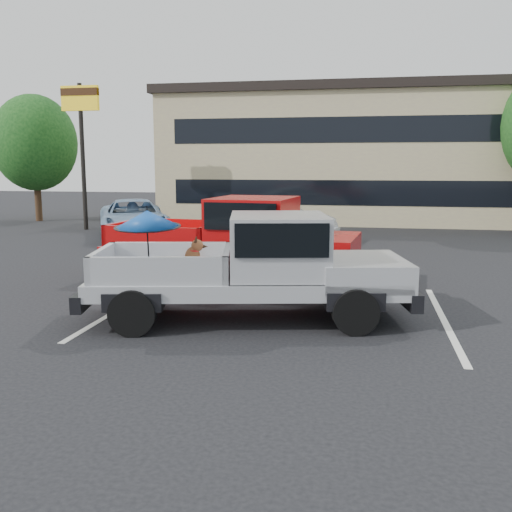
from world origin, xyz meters
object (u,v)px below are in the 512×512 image
at_px(tree_left, 35,143).
at_px(tree_back, 451,132).
at_px(silver_sedan, 270,221).
at_px(blue_suv, 134,219).
at_px(silver_pickup, 265,262).
at_px(red_pickup, 246,237).
at_px(motel_sign, 81,117).

height_order(tree_left, tree_back, tree_back).
distance_m(silver_sedan, blue_suv, 5.24).
bearing_deg(blue_suv, tree_left, 117.68).
xyz_separation_m(silver_pickup, red_pickup, (-0.96, 3.02, 0.04)).
relative_size(red_pickup, blue_suv, 1.20).
bearing_deg(tree_back, tree_left, -160.71).
relative_size(motel_sign, silver_sedan, 1.29).
bearing_deg(blue_suv, silver_pickup, -82.71).
distance_m(motel_sign, silver_sedan, 9.51).
bearing_deg(motel_sign, red_pickup, -46.99).
xyz_separation_m(tree_back, silver_pickup, (-6.14, -22.56, -3.36)).
distance_m(tree_left, tree_back, 21.20).
height_order(motel_sign, silver_pickup, motel_sign).
distance_m(motel_sign, red_pickup, 13.53).
xyz_separation_m(silver_pickup, silver_sedan, (-1.55, 10.04, -0.28)).
height_order(tree_back, red_pickup, tree_back).
xyz_separation_m(red_pickup, silver_sedan, (-0.59, 7.02, -0.32)).
bearing_deg(tree_back, blue_suv, -136.61).
bearing_deg(motel_sign, silver_pickup, -51.87).
height_order(tree_left, blue_suv, tree_left).
relative_size(silver_sedan, blue_suv, 0.90).
height_order(silver_pickup, red_pickup, silver_pickup).
bearing_deg(red_pickup, silver_sedan, 100.66).
xyz_separation_m(tree_left, tree_back, (20.00, 7.00, 0.68)).
distance_m(tree_back, silver_pickup, 23.62).
relative_size(silver_pickup, blue_suv, 1.15).
relative_size(red_pickup, silver_sedan, 1.34).
distance_m(red_pickup, blue_suv, 9.37).
xyz_separation_m(tree_back, silver_sedan, (-7.69, -12.52, -3.65)).
distance_m(tree_left, red_pickup, 18.19).
distance_m(tree_left, silver_pickup, 21.01).
bearing_deg(silver_sedan, tree_back, -18.56).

